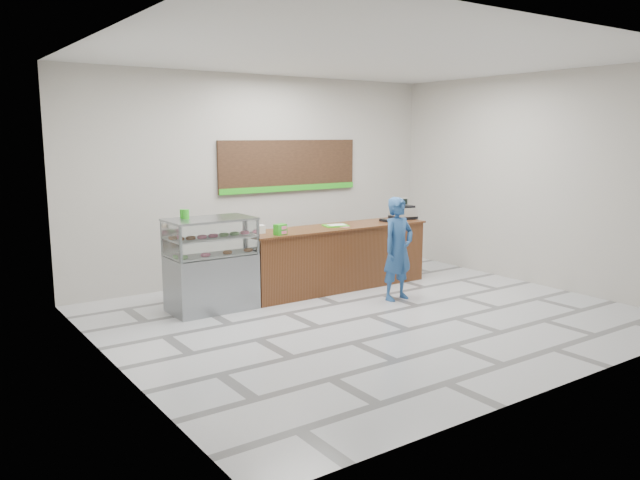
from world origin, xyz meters
TOP-DOWN VIEW (x-y plane):
  - floor at (0.00, 0.00)m, footprint 7.00×7.00m
  - back_wall at (0.00, 3.00)m, footprint 7.00×0.00m
  - ceiling at (0.00, 0.00)m, footprint 7.00×7.00m
  - sales_counter at (0.55, 1.55)m, footprint 3.26×0.76m
  - display_case at (-1.67, 1.55)m, footprint 1.22×0.72m
  - menu_board at (0.55, 2.96)m, footprint 2.80×0.06m
  - cash_register at (2.05, 1.62)m, footprint 0.46×0.47m
  - card_terminal at (1.53, 1.51)m, footprint 0.09×0.18m
  - serving_tray at (0.54, 1.56)m, footprint 0.44×0.37m
  - napkin_box at (-0.83, 1.64)m, footprint 0.16×0.16m
  - straw_cup at (-0.95, 1.75)m, footprint 0.08×0.08m
  - promo_box at (-0.65, 1.33)m, footprint 0.20×0.15m
  - donut_decal at (0.61, 1.41)m, footprint 0.17×0.17m
  - green_cup_left at (-1.98, 1.77)m, footprint 0.08×0.08m
  - green_cup_right at (-1.97, 1.67)m, footprint 0.09×0.09m
  - customer at (0.91, 0.46)m, footprint 0.60×0.42m

SIDE VIEW (x-z plane):
  - floor at x=0.00m, z-range 0.00..0.00m
  - sales_counter at x=0.55m, z-range 0.00..1.03m
  - display_case at x=-1.67m, z-range 0.01..1.34m
  - customer at x=0.91m, z-range 0.00..1.57m
  - donut_decal at x=0.61m, z-range 1.03..1.03m
  - serving_tray at x=0.54m, z-range 1.03..1.05m
  - card_terminal at x=1.53m, z-range 1.03..1.07m
  - straw_cup at x=-0.95m, z-range 1.03..1.15m
  - napkin_box at x=-0.83m, z-range 1.03..1.15m
  - promo_box at x=-0.65m, z-range 1.03..1.19m
  - cash_register at x=2.05m, z-range 0.99..1.34m
  - green_cup_left at x=-1.98m, z-range 1.33..1.45m
  - green_cup_right at x=-1.97m, z-range 1.33..1.46m
  - back_wall at x=0.00m, z-range -1.75..5.25m
  - menu_board at x=0.55m, z-range 1.48..2.38m
  - ceiling at x=0.00m, z-range 3.50..3.50m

